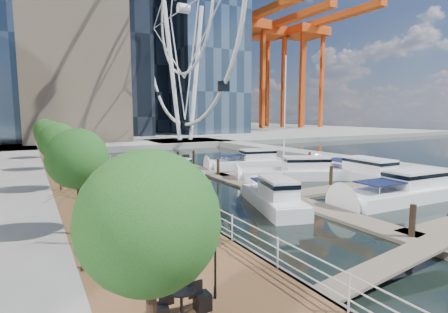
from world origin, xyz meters
TOP-DOWN VIEW (x-y plane):
  - ground at (0.00, 0.00)m, footprint 520.00×520.00m
  - boardwalk at (-9.00, 15.00)m, footprint 6.00×60.00m
  - seawall at (-6.00, 15.00)m, footprint 0.25×60.00m
  - land_far at (0.00, 102.00)m, footprint 200.00×114.00m
  - breakwater at (20.00, 20.00)m, footprint 4.00×60.00m
  - pier at (14.00, 52.00)m, footprint 14.00×12.00m
  - railing at (-6.10, 15.00)m, footprint 0.10×60.00m
  - floating_docks at (7.97, 9.98)m, footprint 16.00×34.00m
  - ferris_wheel at (14.00, 52.00)m, footprint 5.80×45.60m
  - port_cranes at (67.67, 95.67)m, footprint 40.00×52.00m
  - street_trees at (-11.40, 14.00)m, footprint 2.60×42.60m
  - cafe_tables at (-10.40, -2.00)m, footprint 2.50×13.70m
  - yacht_foreground at (9.94, 3.10)m, footprint 11.54×3.74m
  - pedestrian_near at (-6.81, 4.76)m, footprint 0.68×0.57m
  - pedestrian_mid at (-6.70, 17.25)m, footprint 0.93×1.07m
  - pedestrian_far at (-9.74, 32.37)m, footprint 1.03×0.58m
  - moored_yachts at (8.19, 12.23)m, footprint 21.09×30.46m
  - cafe_seating at (-10.37, -4.50)m, footprint 5.25×15.24m

SIDE VIEW (x-z plane):
  - ground at x=0.00m, z-range 0.00..0.00m
  - yacht_foreground at x=9.94m, z-range -1.07..1.07m
  - moored_yachts at x=8.19m, z-range -5.75..5.75m
  - floating_docks at x=7.97m, z-range -0.81..1.79m
  - boardwalk at x=-9.00m, z-range 0.00..1.00m
  - seawall at x=-6.00m, z-range 0.00..1.00m
  - land_far at x=0.00m, z-range 0.00..1.00m
  - breakwater at x=20.00m, z-range 0.00..1.00m
  - pier at x=14.00m, z-range 0.00..1.00m
  - cafe_tables at x=-10.40m, z-range 1.00..1.74m
  - railing at x=-6.10m, z-range 1.00..2.05m
  - pedestrian_near at x=-6.81m, z-range 1.00..2.58m
  - pedestrian_far at x=-9.74m, z-range 1.00..2.66m
  - pedestrian_mid at x=-6.70m, z-range 1.00..2.86m
  - cafe_seating at x=-10.37m, z-range 0.88..3.58m
  - street_trees at x=-11.40m, z-range 1.99..6.59m
  - port_cranes at x=67.67m, z-range 1.00..39.00m
  - ferris_wheel at x=14.00m, z-range 2.02..49.82m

